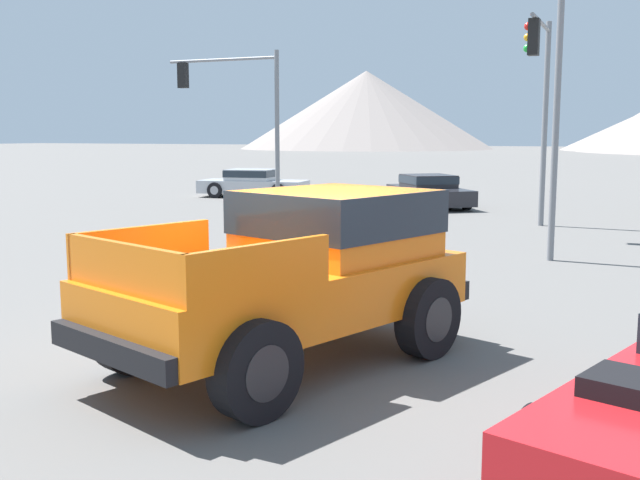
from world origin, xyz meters
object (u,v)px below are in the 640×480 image
Objects in this scene: orange_pickup_truck at (305,265)px; traffic_light_main at (234,99)px; parked_car_silver at (253,183)px; traffic_light_crosswalk at (540,83)px; parked_car_dark at (429,191)px; street_lamp_post at (560,27)px.

orange_pickup_truck is 18.83m from traffic_light_main.
orange_pickup_truck reaches higher than parked_car_silver.
traffic_light_crosswalk reaches higher than traffic_light_main.
traffic_light_crosswalk reaches higher than parked_car_silver.
orange_pickup_truck is 1.11× the size of parked_car_dark.
street_lamp_post is at bearing 80.48° from parked_car_dark.
traffic_light_main is 0.68× the size of street_lamp_post.
orange_pickup_truck is at bearing -102.08° from street_lamp_post.
traffic_light_crosswalk is at bearing 106.07° from orange_pickup_truck.
parked_car_dark is 7.92m from traffic_light_crosswalk.
traffic_light_crosswalk is at bearing 168.81° from traffic_light_main.
parked_car_dark is 0.83× the size of traffic_light_main.
parked_car_silver is (-11.82, 20.11, -0.53)m from orange_pickup_truck.
parked_car_dark is (-3.79, 18.99, -0.54)m from orange_pickup_truck.
traffic_light_main reaches higher than orange_pickup_truck.
parked_car_silver is 5.82m from traffic_light_main.
orange_pickup_truck is 23.34m from parked_car_silver.
parked_car_silver is at bearing 139.84° from orange_pickup_truck.
traffic_light_main is at bearing -9.71° from parked_car_dark.
street_lamp_post is at bearing 11.59° from traffic_light_crosswalk.
traffic_light_main is (-6.28, -3.33, 3.32)m from parked_car_dark.
traffic_light_crosswalk is 5.19m from street_lamp_post.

